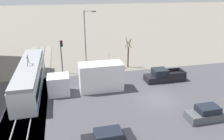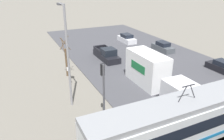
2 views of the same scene
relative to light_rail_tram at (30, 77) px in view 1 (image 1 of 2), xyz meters
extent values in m
plane|color=slate|center=(-6.87, -15.00, -1.65)|extent=(320.00, 320.00, 0.00)
cube|color=#424247|center=(-6.87, -15.00, -1.61)|extent=(19.50, 50.96, 0.08)
cube|color=gray|center=(-6.87, 0.00, -1.61)|extent=(57.89, 4.40, 0.08)
cube|color=gray|center=(-6.87, -0.72, -1.50)|extent=(56.73, 0.10, 0.14)
cube|color=gray|center=(-6.87, 0.72, -1.50)|extent=(56.73, 0.10, 0.14)
cube|color=silver|center=(0.00, 0.00, -0.15)|extent=(15.29, 2.75, 2.82)
cube|color=black|center=(0.00, 0.00, 0.18)|extent=(14.83, 2.78, 0.94)
cube|color=#1970AD|center=(0.00, 0.00, -1.03)|extent=(15.14, 2.79, 0.27)
cube|color=gray|center=(0.00, 0.00, 1.46)|extent=(15.29, 2.53, 0.40)
cylinder|color=#2D2D33|center=(-0.45, 0.00, 2.21)|extent=(0.66, 0.07, 1.15)
cylinder|color=#2D2D33|center=(0.45, 0.00, 2.21)|extent=(0.66, 0.07, 1.15)
cube|color=#2D2D33|center=(0.00, 0.00, 2.76)|extent=(1.10, 0.08, 0.06)
cube|color=silver|center=(-2.78, -3.60, -0.34)|extent=(2.43, 2.59, 2.44)
cube|color=white|center=(-2.78, -8.94, 0.23)|extent=(2.43, 5.51, 3.59)
cube|color=#196B38|center=(-1.56, -8.94, 0.59)|extent=(0.02, 2.75, 0.90)
cube|color=black|center=(-1.96, -18.32, -1.13)|extent=(2.06, 5.72, 0.87)
cube|color=black|center=(-1.96, -17.52, -0.22)|extent=(1.90, 1.94, 0.94)
cube|color=black|center=(-1.01, -19.52, -0.44)|extent=(0.12, 2.86, 0.51)
cube|color=black|center=(-2.91, -19.52, -0.44)|extent=(0.12, 2.86, 0.51)
cube|color=black|center=(-1.96, -21.07, -0.44)|extent=(1.90, 0.23, 0.51)
cube|color=red|center=(-1.16, -21.15, -0.87)|extent=(0.14, 0.04, 0.18)
cube|color=black|center=(-13.54, -7.49, -0.44)|extent=(1.54, 2.30, 0.60)
cube|color=#4C5156|center=(-12.03, -18.01, -1.13)|extent=(1.73, 4.20, 0.86)
cube|color=black|center=(-12.03, -18.01, -0.39)|extent=(1.48, 2.19, 0.63)
cylinder|color=#47474C|center=(4.50, -4.21, 0.96)|extent=(0.16, 0.16, 5.21)
cube|color=black|center=(4.50, -4.39, 3.09)|extent=(0.28, 0.22, 0.95)
sphere|color=red|center=(4.50, -4.51, 3.41)|extent=(0.18, 0.18, 0.18)
sphere|color=#3C2C06|center=(4.50, -4.51, 3.09)|extent=(0.18, 0.18, 0.18)
sphere|color=black|center=(4.50, -4.51, 2.77)|extent=(0.18, 0.18, 0.18)
cylinder|color=brown|center=(4.82, -14.95, 0.10)|extent=(0.24, 0.24, 3.48)
cylinder|color=brown|center=(5.07, -14.95, 2.39)|extent=(0.09, 0.97, 1.34)
cylinder|color=brown|center=(4.82, -14.70, 2.51)|extent=(1.17, 0.09, 1.62)
cylinder|color=brown|center=(4.57, -14.95, 2.39)|extent=(0.09, 0.97, 1.34)
cylinder|color=brown|center=(4.82, -15.20, 2.51)|extent=(1.17, 0.09, 1.62)
cylinder|color=gray|center=(6.18, -8.11, 3.01)|extent=(0.20, 0.20, 9.31)
cylinder|color=gray|center=(6.18, -8.91, 7.55)|extent=(0.12, 1.60, 0.12)
cube|color=#515156|center=(6.18, -9.66, 7.49)|extent=(0.36, 0.60, 0.18)
cylinder|color=gray|center=(5.38, -11.87, -0.46)|extent=(0.06, 0.06, 2.37)
cube|color=white|center=(5.38, -11.90, 0.50)|extent=(0.32, 0.02, 0.44)
cube|color=red|center=(5.38, -11.91, 0.50)|extent=(0.31, 0.01, 0.10)
camera|label=1|loc=(-28.20, -4.32, 10.94)|focal=35.00mm
camera|label=2|loc=(10.38, 9.75, 9.47)|focal=35.00mm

